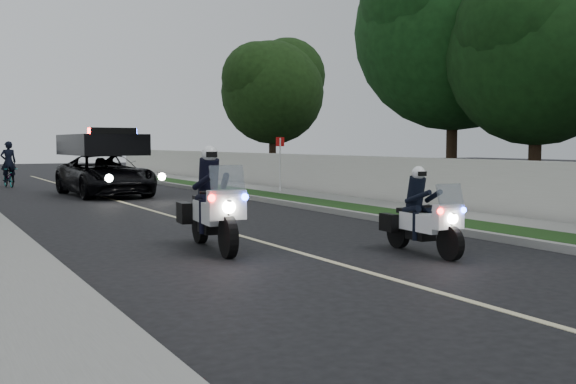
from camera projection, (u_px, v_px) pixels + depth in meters
name	position (u px, v px, depth m)	size (l,w,h in m)	color
ground	(446.00, 295.00, 8.52)	(120.00, 120.00, 0.00)	black
curb_right	(314.00, 208.00, 19.21)	(0.20, 60.00, 0.15)	gray
grass_verge	(334.00, 206.00, 19.55)	(1.20, 60.00, 0.16)	#193814
sidewalk_right	(370.00, 204.00, 20.18)	(1.40, 60.00, 0.16)	gray
property_wall	(397.00, 181.00, 20.62)	(0.22, 60.00, 1.50)	beige
curb_left	(6.00, 224.00, 15.24)	(0.20, 60.00, 0.15)	gray
lane_marking	(178.00, 218.00, 17.23)	(0.12, 50.00, 0.01)	#BFB78C
police_moto_left	(213.00, 250.00, 12.11)	(0.78, 2.22, 1.89)	silver
police_moto_right	(422.00, 254.00, 11.66)	(0.63, 1.80, 1.53)	white
police_suv	(105.00, 196.00, 24.53)	(2.52, 5.44, 2.64)	black
bicycle	(9.00, 187.00, 29.32)	(0.55, 1.57, 0.82)	black
cyclist	(9.00, 187.00, 29.32)	(0.65, 0.43, 1.80)	black
sign_post	(280.00, 195.00, 24.97)	(0.35, 0.35, 2.21)	#A80C13
tree_right_b	(451.00, 201.00, 22.35)	(6.50, 6.50, 10.83)	#153F15
tree_right_c	(533.00, 210.00, 19.32)	(5.15, 5.15, 8.59)	black
tree_right_e	(273.00, 181.00, 34.27)	(5.22, 5.22, 8.70)	black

